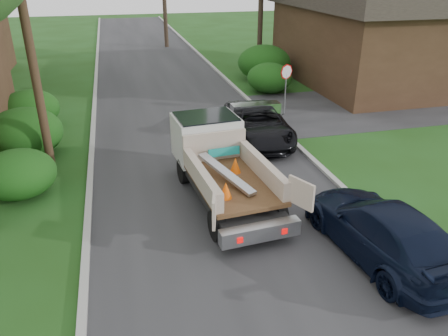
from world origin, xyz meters
name	(u,v)px	position (x,y,z in m)	size (l,w,h in m)	color
ground	(230,218)	(0.00, 0.00, 0.00)	(120.00, 120.00, 0.00)	#1D4112
road	(179,115)	(0.00, 10.00, 0.00)	(8.00, 90.00, 0.02)	#28282B
side_street	(402,104)	(12.00, 9.00, 0.01)	(16.00, 7.00, 0.02)	#28282B
curb_left	(94,121)	(-4.10, 10.00, 0.06)	(0.20, 90.00, 0.12)	#9E9E99
curb_right	(257,108)	(4.10, 10.00, 0.06)	(0.20, 90.00, 0.12)	#9E9E99
stop_sign	(286,78)	(5.20, 9.00, 1.78)	(0.71, 0.32, 2.48)	slate
utility_pole	(26,21)	(-5.48, 4.98, 5.17)	(2.42, 1.25, 10.00)	#382619
house_right	(376,30)	(13.00, 14.00, 3.16)	(9.72, 12.96, 6.20)	#3C2718
hedge_left_a	(19,174)	(-6.20, 3.00, 0.77)	(2.34, 2.34, 1.53)	#10400E
hedge_left_b	(25,133)	(-6.50, 6.50, 0.94)	(2.86, 2.86, 1.87)	#10400E
hedge_left_c	(30,109)	(-6.80, 10.00, 0.85)	(2.60, 2.60, 1.70)	#10400E
hedge_right_a	(269,78)	(5.80, 13.00, 0.85)	(2.60, 2.60, 1.70)	#10400E
hedge_right_b	(264,63)	(6.50, 16.00, 1.10)	(3.38, 3.38, 2.21)	#10400E
flatbed_truck	(216,155)	(0.02, 1.91, 1.21)	(2.92, 6.04, 2.22)	black
black_pickup	(258,123)	(2.76, 5.87, 0.73)	(2.43, 5.28, 1.47)	black
navy_suv	(383,230)	(3.25, -2.69, 0.74)	(2.07, 5.09, 1.48)	black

